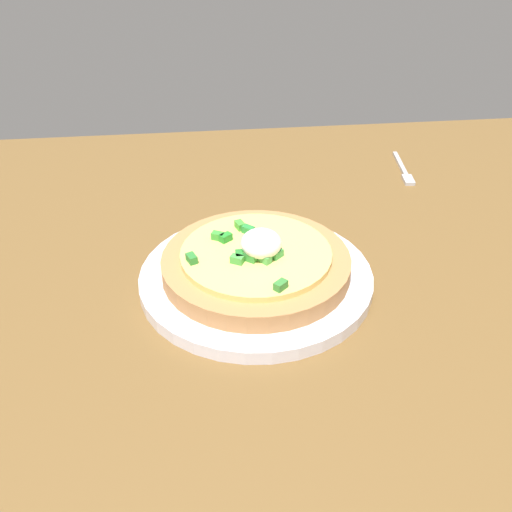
{
  "coord_description": "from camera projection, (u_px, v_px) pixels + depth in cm",
  "views": [
    {
      "loc": [
        -8.76,
        -50.44,
        37.25
      ],
      "look_at": [
        -3.27,
        -3.62,
        5.75
      ],
      "focal_mm": 38.61,
      "sensor_mm": 36.0,
      "label": 1
    }
  ],
  "objects": [
    {
      "name": "dining_table",
      "position": [
        281.0,
        270.0,
        0.63
      ],
      "size": [
        110.75,
        82.58,
        2.33
      ],
      "primitive_type": "cube",
      "color": "brown",
      "rests_on": "ground"
    },
    {
      "name": "pizza",
      "position": [
        256.0,
        261.0,
        0.57
      ],
      "size": [
        19.62,
        19.62,
        5.34
      ],
      "color": "#B37D4A",
      "rests_on": "plate"
    },
    {
      "name": "plate",
      "position": [
        256.0,
        277.0,
        0.58
      ],
      "size": [
        24.46,
        24.46,
        1.43
      ],
      "primitive_type": "cylinder",
      "color": "white",
      "rests_on": "dining_table"
    },
    {
      "name": "fork",
      "position": [
        404.0,
        171.0,
        0.81
      ],
      "size": [
        2.36,
        11.08,
        0.5
      ],
      "rotation": [
        0.0,
        0.0,
        -1.69
      ],
      "color": "#B7B7BC",
      "rests_on": "dining_table"
    }
  ]
}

